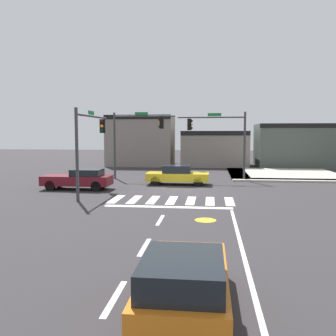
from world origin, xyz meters
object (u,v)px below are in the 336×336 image
(traffic_signal_southwest, at_px, (90,135))
(car_maroon, at_px, (79,179))
(traffic_signal_northwest, at_px, (136,132))
(traffic_signal_northeast, at_px, (219,133))
(car_yellow, at_px, (178,175))
(car_orange, at_px, (185,280))

(traffic_signal_southwest, height_order, car_maroon, traffic_signal_southwest)
(traffic_signal_northwest, bearing_deg, traffic_signal_northeast, -1.71)
(traffic_signal_southwest, xyz_separation_m, traffic_signal_northwest, (1.24, 8.35, 0.20))
(traffic_signal_southwest, height_order, car_yellow, traffic_signal_southwest)
(traffic_signal_northwest, distance_m, car_maroon, 7.69)
(car_yellow, distance_m, car_orange, 20.39)
(traffic_signal_southwest, distance_m, car_maroon, 3.89)
(traffic_signal_northeast, distance_m, car_maroon, 11.98)
(traffic_signal_northeast, bearing_deg, traffic_signal_southwest, 44.61)
(traffic_signal_southwest, bearing_deg, traffic_signal_northeast, -45.39)
(car_maroon, height_order, car_orange, car_orange)
(traffic_signal_southwest, height_order, traffic_signal_northwest, traffic_signal_northwest)
(traffic_signal_southwest, height_order, car_orange, traffic_signal_southwest)
(traffic_signal_northeast, distance_m, car_yellow, 5.36)
(car_maroon, relative_size, car_orange, 1.11)
(traffic_signal_southwest, relative_size, traffic_signal_northwest, 1.07)
(car_yellow, distance_m, car_maroon, 7.33)
(traffic_signal_northwest, relative_size, car_yellow, 1.21)
(car_yellow, relative_size, car_maroon, 0.99)
(car_yellow, relative_size, car_orange, 1.10)
(traffic_signal_southwest, relative_size, car_maroon, 1.29)
(traffic_signal_southwest, bearing_deg, car_orange, -155.01)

